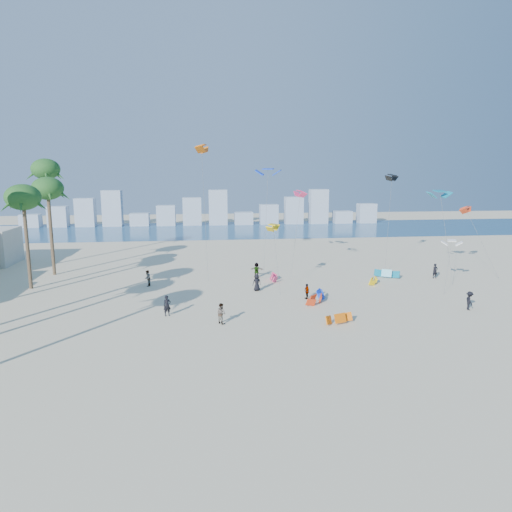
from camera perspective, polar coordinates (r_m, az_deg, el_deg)
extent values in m
plane|color=beige|center=(33.11, -2.03, -12.95)|extent=(220.00, 220.00, 0.00)
plane|color=navy|center=(103.13, -5.25, 3.21)|extent=(220.00, 220.00, 0.00)
imported|color=black|center=(43.35, -10.88, -6.03)|extent=(0.81, 0.67, 1.91)
imported|color=gray|center=(40.66, -4.32, -7.05)|extent=(1.10, 1.12, 1.82)
imported|color=black|center=(51.14, 0.10, -3.28)|extent=(1.01, 0.75, 1.88)
imported|color=gray|center=(48.37, 6.27, -4.34)|extent=(0.63, 1.01, 1.60)
imported|color=black|center=(48.79, 24.78, -5.02)|extent=(0.88, 1.27, 1.80)
imported|color=gray|center=(57.51, 0.07, -1.73)|extent=(1.81, 0.99, 1.87)
imported|color=black|center=(61.12, 21.17, -1.73)|extent=(0.72, 0.52, 1.83)
imported|color=gray|center=(54.63, -13.21, -2.68)|extent=(0.81, 0.98, 1.86)
cylinder|color=#595959|center=(50.36, 2.57, -0.40)|extent=(0.43, 3.09, 7.23)
cylinder|color=#595959|center=(56.88, 4.91, 2.54)|extent=(1.59, 2.48, 10.56)
cylinder|color=#595959|center=(58.32, 22.37, 2.06)|extent=(0.95, 2.84, 10.73)
cylinder|color=#595959|center=(57.14, -6.33, 5.37)|extent=(0.53, 4.93, 16.13)
cylinder|color=#595959|center=(63.59, 15.99, 3.90)|extent=(2.05, 4.14, 12.49)
cylinder|color=#595959|center=(54.67, 22.54, -1.27)|extent=(1.89, 2.50, 5.49)
cylinder|color=#595959|center=(60.00, 1.24, 4.31)|extent=(0.82, 2.14, 13.29)
cylinder|color=#595959|center=(64.21, 26.02, 1.50)|extent=(3.03, 3.78, 8.52)
cylinder|color=brown|center=(57.25, -26.33, 1.37)|extent=(0.40, 0.40, 10.24)
ellipsoid|color=#1C5120|center=(56.75, -26.76, 6.48)|extent=(3.80, 3.80, 2.85)
cylinder|color=brown|center=(63.64, -23.89, 2.69)|extent=(0.40, 0.40, 10.91)
ellipsoid|color=#1C5120|center=(63.20, -24.26, 7.60)|extent=(3.80, 3.80, 2.85)
cylinder|color=brown|center=(70.82, -24.06, 4.36)|extent=(0.40, 0.40, 13.26)
ellipsoid|color=#1C5120|center=(70.52, -24.47, 9.71)|extent=(3.80, 3.80, 2.85)
cube|color=#9EADBF|center=(119.63, -25.99, 3.92)|extent=(4.40, 3.00, 3.00)
cube|color=#9EADBF|center=(117.63, -23.17, 4.49)|extent=(4.40, 3.00, 4.80)
cube|color=#9EADBF|center=(115.94, -20.25, 5.06)|extent=(4.40, 3.00, 6.60)
cube|color=#9EADBF|center=(114.57, -17.25, 5.63)|extent=(4.40, 3.00, 8.40)
cube|color=#9EADBF|center=(113.84, -14.10, 4.39)|extent=(4.40, 3.00, 3.00)
cube|color=#9EADBF|center=(113.11, -11.00, 4.93)|extent=(4.40, 3.00, 4.80)
cube|color=#9EADBF|center=(112.72, -7.86, 5.47)|extent=(4.40, 3.00, 6.60)
cube|color=#9EADBF|center=(112.68, -4.70, 5.99)|extent=(4.40, 3.00, 8.40)
cube|color=#9EADBF|center=(113.30, -1.53, 4.68)|extent=(4.40, 3.00, 3.00)
cube|color=#9EADBF|center=(113.93, 1.58, 5.16)|extent=(4.40, 3.00, 4.80)
cube|color=#9EADBF|center=(114.89, 4.66, 5.63)|extent=(4.40, 3.00, 6.60)
cube|color=#9EADBF|center=(116.18, 7.69, 6.07)|extent=(4.40, 3.00, 8.40)
cube|color=#9EADBF|center=(118.09, 10.58, 4.74)|extent=(4.40, 3.00, 3.00)
cube|color=#9EADBF|center=(119.98, 13.44, 5.15)|extent=(4.40, 3.00, 4.80)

